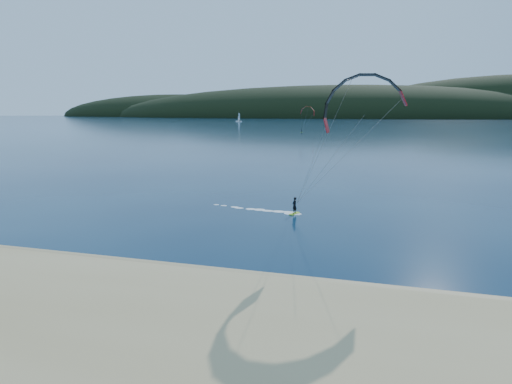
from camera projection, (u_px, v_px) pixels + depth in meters
The scene contains 6 objects.
ground at pixel (179, 302), 24.79m from camera, with size 1800.00×1800.00×0.00m, color #071C36.
wet_sand at pixel (207, 274), 29.05m from camera, with size 220.00×2.50×0.10m.
headland at pixel (362, 117), 730.98m from camera, with size 1200.00×310.00×140.00m.
kitesurfer_near at pixel (359, 120), 36.47m from camera, with size 21.74×9.48×14.49m.
kitesurfer_far at pixel (307, 114), 211.76m from camera, with size 8.32×8.25×12.50m.
sailboat at pixel (239, 121), 437.76m from camera, with size 7.36×4.71×10.25m.
Camera 1 is at (10.45, -21.04, 11.36)m, focal length 28.82 mm.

